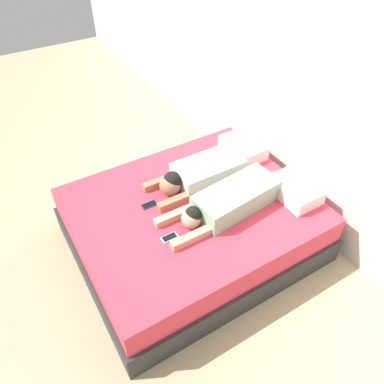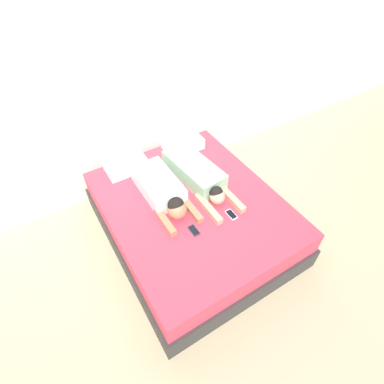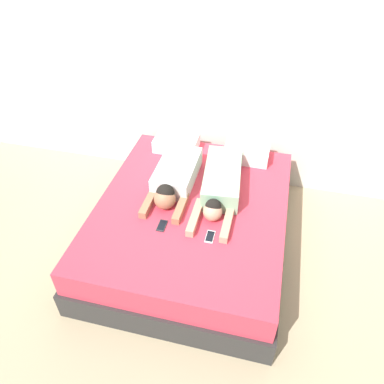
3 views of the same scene
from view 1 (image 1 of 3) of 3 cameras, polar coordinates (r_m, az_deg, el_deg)
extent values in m
plane|color=tan|center=(3.86, 0.00, -7.73)|extent=(12.00, 12.00, 0.00)
cube|color=silver|center=(3.69, 17.29, 13.73)|extent=(12.00, 0.06, 2.60)
cube|color=#2D2D2D|center=(3.75, 0.00, -6.35)|extent=(1.82, 2.19, 0.28)
cube|color=#DB384C|center=(3.55, 0.00, -3.41)|extent=(1.76, 2.13, 0.27)
cube|color=white|center=(4.05, 7.77, 6.74)|extent=(0.48, 0.32, 0.14)
cube|color=white|center=(3.61, 15.31, 0.28)|extent=(0.48, 0.32, 0.14)
cube|color=silver|center=(3.67, 2.55, 3.33)|extent=(0.37, 0.68, 0.20)
sphere|color=#A37051|center=(3.50, -3.36, 1.08)|extent=(0.20, 0.20, 0.20)
sphere|color=black|center=(3.48, -3.02, 1.79)|extent=(0.17, 0.17, 0.17)
cube|color=#A37051|center=(3.64, -4.77, 1.56)|extent=(0.07, 0.37, 0.07)
cube|color=#A37051|center=(3.44, -2.37, -1.34)|extent=(0.07, 0.37, 0.07)
cube|color=#8CBF99|center=(3.39, 6.78, -0.82)|extent=(0.43, 0.83, 0.21)
sphere|color=tan|center=(3.20, -0.16, -4.08)|extent=(0.17, 0.17, 0.17)
sphere|color=black|center=(3.18, 0.18, -3.44)|extent=(0.15, 0.15, 0.15)
cube|color=tan|center=(3.31, -2.26, -3.46)|extent=(0.07, 0.44, 0.07)
cube|color=tan|center=(3.14, 0.40, -6.77)|extent=(0.07, 0.44, 0.07)
cube|color=#2D2D33|center=(3.46, -6.54, -1.96)|extent=(0.07, 0.14, 0.01)
cube|color=black|center=(3.45, -6.55, -1.90)|extent=(0.06, 0.12, 0.00)
cube|color=silver|center=(3.17, -3.44, -6.93)|extent=(0.07, 0.14, 0.01)
cube|color=black|center=(3.17, -3.45, -6.87)|extent=(0.06, 0.12, 0.00)
camera|label=2|loc=(3.32, -50.03, 30.17)|focal=28.00mm
camera|label=3|loc=(1.95, -75.74, 11.94)|focal=35.00mm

